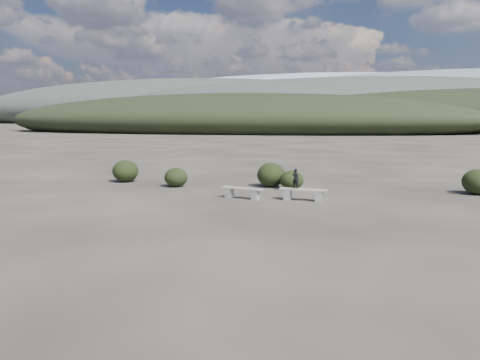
# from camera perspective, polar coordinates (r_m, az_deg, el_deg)

# --- Properties ---
(ground) EXTENTS (1200.00, 1200.00, 0.00)m
(ground) POSITION_cam_1_polar(r_m,az_deg,el_deg) (13.83, -0.45, -6.51)
(ground) COLOR #292520
(ground) RESTS_ON ground
(bench_left) EXTENTS (1.90, 0.83, 0.46)m
(bench_left) POSITION_cam_1_polar(r_m,az_deg,el_deg) (19.54, 0.27, -1.47)
(bench_left) COLOR slate
(bench_left) RESTS_ON ground
(bench_right) EXTENTS (1.98, 0.58, 0.49)m
(bench_right) POSITION_cam_1_polar(r_m,az_deg,el_deg) (19.23, 7.71, -1.65)
(bench_right) COLOR slate
(bench_right) RESTS_ON ground
(seated_person) EXTENTS (0.35, 0.30, 0.82)m
(seated_person) POSITION_cam_1_polar(r_m,az_deg,el_deg) (19.21, 6.79, 0.17)
(seated_person) COLOR black
(seated_person) RESTS_ON bench_right
(shrub_a) EXTENTS (1.14, 1.14, 0.93)m
(shrub_a) POSITION_cam_1_polar(r_m,az_deg,el_deg) (23.08, -7.82, 0.33)
(shrub_a) COLOR black
(shrub_a) RESTS_ON ground
(shrub_b) EXTENTS (1.38, 1.38, 1.18)m
(shrub_b) POSITION_cam_1_polar(r_m,az_deg,el_deg) (22.89, 3.83, 0.64)
(shrub_b) COLOR black
(shrub_b) RESTS_ON ground
(shrub_c) EXTENTS (1.13, 1.13, 0.90)m
(shrub_c) POSITION_cam_1_polar(r_m,az_deg,el_deg) (22.09, 6.32, -0.01)
(shrub_c) COLOR black
(shrub_c) RESTS_ON ground
(shrub_e) EXTENTS (1.35, 1.35, 1.12)m
(shrub_e) POSITION_cam_1_polar(r_m,az_deg,el_deg) (23.10, 27.02, -0.20)
(shrub_e) COLOR black
(shrub_e) RESTS_ON ground
(shrub_f) EXTENTS (1.35, 1.35, 1.14)m
(shrub_f) POSITION_cam_1_polar(r_m,az_deg,el_deg) (25.31, -13.79, 1.07)
(shrub_f) COLOR black
(shrub_f) RESTS_ON ground
(mountain_ridges) EXTENTS (500.00, 400.00, 56.00)m
(mountain_ridges) POSITION_cam_1_polar(r_m,az_deg,el_deg) (352.29, 12.39, 8.72)
(mountain_ridges) COLOR black
(mountain_ridges) RESTS_ON ground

